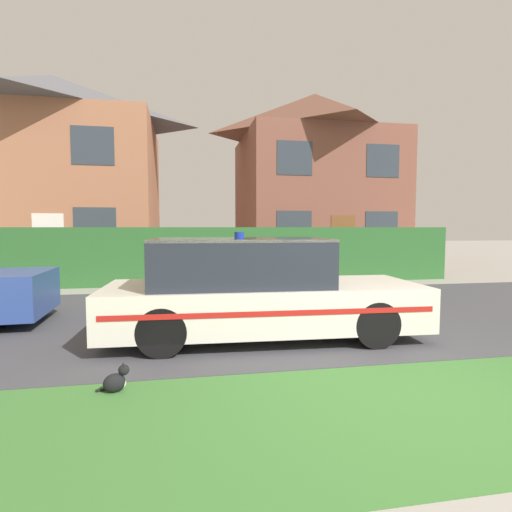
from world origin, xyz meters
TOP-DOWN VIEW (x-y plane):
  - ground_plane at (0.00, 0.00)m, footprint 80.00×80.00m
  - road_strip at (0.00, 3.86)m, footprint 28.00×5.91m
  - lawn_verge at (0.00, -0.22)m, footprint 28.00×2.24m
  - garden_hedge at (-0.97, 8.15)m, footprint 13.90×0.55m
  - police_car at (-1.10, 2.33)m, footprint 4.61×1.85m
  - cat at (-2.80, 0.68)m, footprint 0.33×0.21m
  - house_left at (-7.32, 14.51)m, footprint 8.40×6.97m
  - house_right at (3.94, 14.72)m, footprint 6.97×6.51m

SIDE VIEW (x-z plane):
  - ground_plane at x=0.00m, z-range 0.00..0.00m
  - lawn_verge at x=0.00m, z-range 0.00..0.01m
  - road_strip at x=0.00m, z-range 0.00..0.01m
  - cat at x=-2.80m, z-range -0.03..0.25m
  - police_car at x=-1.10m, z-range -0.06..1.49m
  - garden_hedge at x=-0.97m, z-range 0.00..1.63m
  - house_right at x=3.94m, z-range 0.07..7.85m
  - house_left at x=-7.32m, z-range 0.07..7.88m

